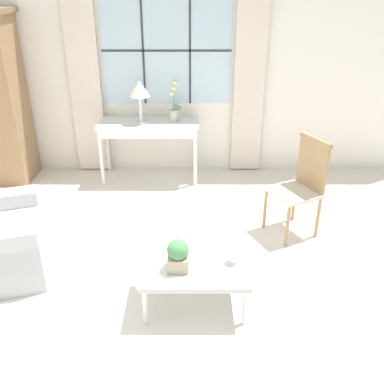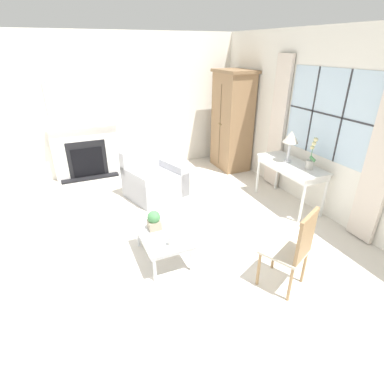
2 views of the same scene
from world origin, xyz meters
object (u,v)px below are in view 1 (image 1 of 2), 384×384
at_px(table_lamp, 141,90).
at_px(pillar_candle, 236,256).
at_px(potted_orchid, 176,107).
at_px(potted_plant_small, 179,255).
at_px(console_table, 150,129).
at_px(side_chair_wooden, 304,181).
at_px(coffee_table, 196,268).

relative_size(table_lamp, pillar_candle, 3.48).
bearing_deg(table_lamp, potted_orchid, 12.51).
height_order(potted_orchid, potted_plant_small, potted_orchid).
bearing_deg(console_table, potted_plant_small, -80.09).
relative_size(table_lamp, side_chair_wooden, 0.52).
bearing_deg(coffee_table, potted_orchid, 95.60).
bearing_deg(side_chair_wooden, potted_plant_small, -135.05).
relative_size(coffee_table, potted_plant_small, 3.32).
xyz_separation_m(table_lamp, potted_orchid, (0.41, 0.09, -0.23)).
relative_size(table_lamp, potted_orchid, 1.02).
bearing_deg(potted_orchid, table_lamp, -167.49).
distance_m(table_lamp, side_chair_wooden, 2.26).
bearing_deg(potted_orchid, pillar_candle, -77.54).
bearing_deg(potted_plant_small, pillar_candle, 10.72).
distance_m(coffee_table, pillar_candle, 0.33).
height_order(side_chair_wooden, potted_plant_small, side_chair_wooden).
relative_size(console_table, side_chair_wooden, 1.25).
distance_m(console_table, coffee_table, 2.57).
relative_size(console_table, potted_plant_small, 4.89).
distance_m(side_chair_wooden, pillar_candle, 1.37).
bearing_deg(side_chair_wooden, coffee_table, -133.47).
relative_size(side_chair_wooden, coffee_table, 1.18).
xyz_separation_m(table_lamp, potted_plant_small, (0.53, -2.52, -0.65)).
relative_size(table_lamp, coffee_table, 0.61).
bearing_deg(side_chair_wooden, console_table, 141.17).
bearing_deg(coffee_table, table_lamp, 105.06).
height_order(potted_orchid, side_chair_wooden, potted_orchid).
height_order(table_lamp, potted_plant_small, table_lamp).
xyz_separation_m(potted_orchid, coffee_table, (0.25, -2.55, -0.59)).
distance_m(potted_orchid, pillar_candle, 2.64).
bearing_deg(console_table, coffee_table, -76.98).
xyz_separation_m(coffee_table, pillar_candle, (0.31, 0.02, 0.11)).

